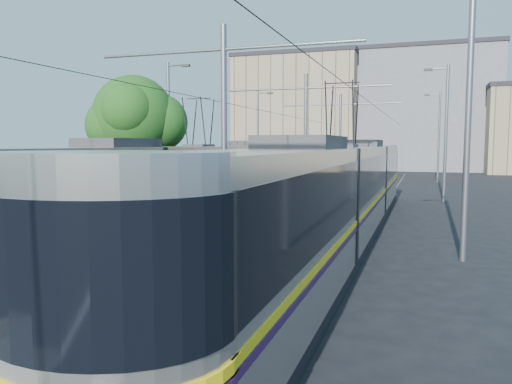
% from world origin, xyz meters
% --- Properties ---
extents(ground, '(160.00, 160.00, 0.00)m').
position_xyz_m(ground, '(0.00, 0.00, 0.00)').
color(ground, black).
rests_on(ground, ground).
extents(platform, '(4.00, 50.00, 0.30)m').
position_xyz_m(platform, '(0.00, 17.00, 0.15)').
color(platform, gray).
rests_on(platform, ground).
extents(tactile_strip_left, '(0.70, 50.00, 0.01)m').
position_xyz_m(tactile_strip_left, '(-1.45, 17.00, 0.30)').
color(tactile_strip_left, gray).
rests_on(tactile_strip_left, platform).
extents(tactile_strip_right, '(0.70, 50.00, 0.01)m').
position_xyz_m(tactile_strip_right, '(1.45, 17.00, 0.30)').
color(tactile_strip_right, gray).
rests_on(tactile_strip_right, platform).
extents(rails, '(8.71, 70.00, 0.03)m').
position_xyz_m(rails, '(0.00, 17.00, 0.02)').
color(rails, gray).
rests_on(rails, ground).
extents(tram_left, '(2.43, 32.21, 5.50)m').
position_xyz_m(tram_left, '(-3.60, 13.69, 1.70)').
color(tram_left, black).
rests_on(tram_left, ground).
extents(tram_right, '(2.43, 28.99, 5.50)m').
position_xyz_m(tram_right, '(3.60, 9.93, 1.86)').
color(tram_right, black).
rests_on(tram_right, ground).
extents(catenary, '(9.20, 70.00, 7.00)m').
position_xyz_m(catenary, '(0.00, 14.15, 4.52)').
color(catenary, slate).
rests_on(catenary, platform).
extents(street_lamps, '(15.18, 38.22, 8.00)m').
position_xyz_m(street_lamps, '(-0.00, 21.00, 4.18)').
color(street_lamps, slate).
rests_on(street_lamps, ground).
extents(shelter, '(0.97, 1.17, 2.23)m').
position_xyz_m(shelter, '(0.39, 14.15, 1.47)').
color(shelter, black).
rests_on(shelter, platform).
extents(tree, '(4.86, 4.49, 7.06)m').
position_xyz_m(tree, '(-8.20, 16.14, 4.78)').
color(tree, '#382314').
rests_on(tree, ground).
extents(building_left, '(16.32, 12.24, 15.20)m').
position_xyz_m(building_left, '(-10.00, 60.00, 7.61)').
color(building_left, '#9D8A6A').
rests_on(building_left, ground).
extents(building_centre, '(18.36, 14.28, 15.71)m').
position_xyz_m(building_centre, '(6.00, 64.00, 7.87)').
color(building_centre, gray).
rests_on(building_centre, ground).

